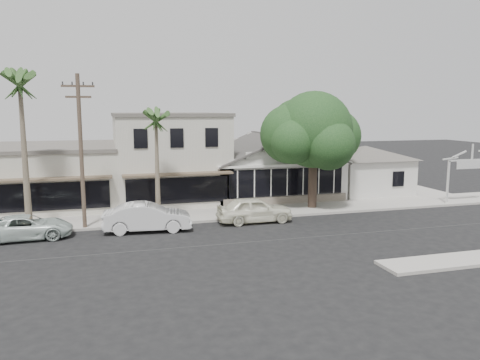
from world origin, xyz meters
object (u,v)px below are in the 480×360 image
object	(u,v)px
utility_pole	(81,148)
car_0	(254,210)
car_2	(27,227)
arch_sign	(472,162)
shade_tree	(311,132)
car_1	(147,217)

from	to	relation	value
utility_pole	car_0	world-z (taller)	utility_pole
car_2	arch_sign	bearing A→B (deg)	-90.50
arch_sign	shade_tree	bearing A→B (deg)	172.02
arch_sign	car_0	world-z (taller)	arch_sign
arch_sign	car_2	xyz separation A→B (m)	(-30.35, -1.35, -2.50)
car_1	arch_sign	bearing A→B (deg)	-81.32
arch_sign	car_0	distance (m)	17.44
car_1	shade_tree	world-z (taller)	shade_tree
car_0	shade_tree	size ratio (longest dim) A/B	0.57
arch_sign	shade_tree	world-z (taller)	shade_tree
car_0	car_2	size ratio (longest dim) A/B	0.99
car_0	car_1	size ratio (longest dim) A/B	0.94
arch_sign	utility_pole	size ratio (longest dim) A/B	0.46
car_0	car_1	world-z (taller)	car_1
car_0	car_2	distance (m)	13.10
car_0	utility_pole	bearing A→B (deg)	84.64
arch_sign	utility_pole	xyz separation A→B (m)	(-27.40, -0.10, 1.63)
shade_tree	car_2	bearing A→B (deg)	-170.43
utility_pole	arch_sign	bearing A→B (deg)	0.21
utility_pole	car_2	size ratio (longest dim) A/B	1.89
car_1	shade_tree	xyz separation A→B (m)	(11.68, 3.17, 4.62)
utility_pole	shade_tree	bearing A→B (deg)	6.80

